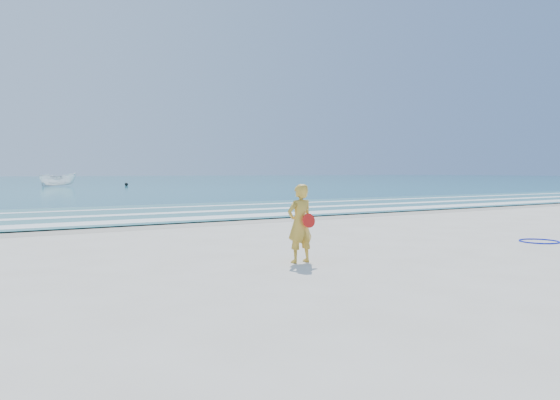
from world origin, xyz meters
TOP-DOWN VIEW (x-y plane):
  - ground at (0.00, 0.00)m, footprint 400.00×400.00m
  - wet_sand at (0.00, 9.00)m, footprint 400.00×2.40m
  - shallow at (0.00, 14.00)m, footprint 400.00×10.00m
  - foam_near at (0.00, 10.30)m, footprint 400.00×1.40m
  - foam_mid at (0.00, 13.20)m, footprint 400.00×0.90m
  - foam_far at (0.00, 16.50)m, footprint 400.00×0.60m
  - hoop at (4.90, 0.01)m, footprint 1.01×1.01m
  - boat at (3.41, 57.55)m, footprint 3.99×1.53m
  - buoy at (10.64, 55.79)m, footprint 0.40×0.40m
  - woman at (-1.85, 0.57)m, footprint 0.56×0.41m

SIDE VIEW (x-z plane):
  - ground at x=0.00m, z-range 0.00..0.00m
  - wet_sand at x=0.00m, z-range 0.00..0.00m
  - hoop at x=4.90m, z-range 0.00..0.03m
  - shallow at x=0.00m, z-range 0.04..0.05m
  - foam_near at x=0.00m, z-range 0.05..0.06m
  - foam_mid at x=0.00m, z-range 0.05..0.06m
  - foam_far at x=0.00m, z-range 0.05..0.06m
  - buoy at x=10.64m, z-range 0.04..0.44m
  - woman at x=-1.85m, z-range 0.00..1.50m
  - boat at x=3.41m, z-range 0.04..1.58m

